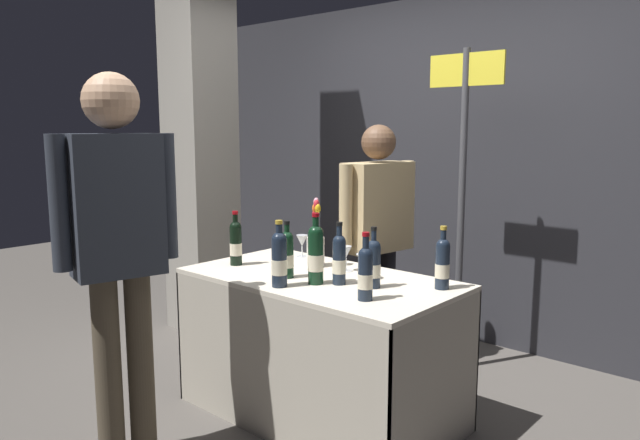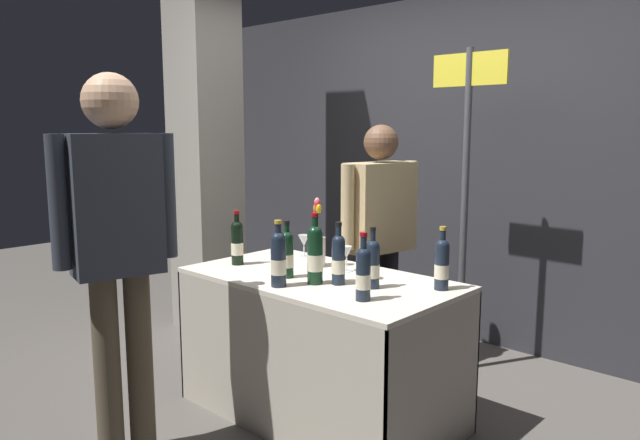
% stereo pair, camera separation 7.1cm
% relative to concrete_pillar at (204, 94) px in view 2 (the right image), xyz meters
% --- Properties ---
extents(ground_plane, '(12.00, 12.00, 0.00)m').
position_rel_concrete_pillar_xyz_m(ground_plane, '(1.66, -0.52, -1.79)').
color(ground_plane, '#514C47').
extents(back_partition, '(5.34, 0.12, 2.48)m').
position_rel_concrete_pillar_xyz_m(back_partition, '(1.66, 1.15, -0.55)').
color(back_partition, '#2D2D33').
rests_on(back_partition, ground_plane).
extents(concrete_pillar, '(0.42, 0.42, 3.57)m').
position_rel_concrete_pillar_xyz_m(concrete_pillar, '(0.00, 0.00, 0.00)').
color(concrete_pillar, gray).
rests_on(concrete_pillar, ground_plane).
extents(tasting_table, '(1.45, 0.78, 0.77)m').
position_rel_concrete_pillar_xyz_m(tasting_table, '(1.66, -0.52, -1.26)').
color(tasting_table, beige).
rests_on(tasting_table, ground_plane).
extents(featured_wine_bottle, '(0.07, 0.07, 0.31)m').
position_rel_concrete_pillar_xyz_m(featured_wine_bottle, '(1.83, -0.57, -0.89)').
color(featured_wine_bottle, '#192333').
rests_on(featured_wine_bottle, tasting_table).
extents(display_bottle_0, '(0.08, 0.08, 0.36)m').
position_rel_concrete_pillar_xyz_m(display_bottle_0, '(1.74, -0.64, -0.87)').
color(display_bottle_0, black).
rests_on(display_bottle_0, tasting_table).
extents(display_bottle_1, '(0.07, 0.07, 0.31)m').
position_rel_concrete_pillar_xyz_m(display_bottle_1, '(1.12, -0.63, -0.89)').
color(display_bottle_1, black).
rests_on(display_bottle_1, tasting_table).
extents(display_bottle_2, '(0.08, 0.08, 0.33)m').
position_rel_concrete_pillar_xyz_m(display_bottle_2, '(1.64, -0.80, -0.88)').
color(display_bottle_2, '#192333').
rests_on(display_bottle_2, tasting_table).
extents(display_bottle_3, '(0.07, 0.07, 0.31)m').
position_rel_concrete_pillar_xyz_m(display_bottle_3, '(2.10, -0.71, -0.89)').
color(display_bottle_3, '#192333').
rests_on(display_bottle_3, tasting_table).
extents(display_bottle_4, '(0.07, 0.07, 0.30)m').
position_rel_concrete_pillar_xyz_m(display_bottle_4, '(2.00, -0.51, -0.90)').
color(display_bottle_4, '#192333').
rests_on(display_bottle_4, tasting_table).
extents(display_bottle_5, '(0.07, 0.07, 0.31)m').
position_rel_concrete_pillar_xyz_m(display_bottle_5, '(2.26, -0.31, -0.89)').
color(display_bottle_5, '#192333').
rests_on(display_bottle_5, tasting_table).
extents(display_bottle_6, '(0.07, 0.07, 0.30)m').
position_rel_concrete_pillar_xyz_m(display_bottle_6, '(1.55, -0.65, -0.89)').
color(display_bottle_6, black).
rests_on(display_bottle_6, tasting_table).
extents(wine_glass_near_vendor, '(0.07, 0.07, 0.14)m').
position_rel_concrete_pillar_xyz_m(wine_glass_near_vendor, '(1.69, -0.34, -0.92)').
color(wine_glass_near_vendor, silver).
rests_on(wine_glass_near_vendor, tasting_table).
extents(wine_glass_mid, '(0.07, 0.07, 0.13)m').
position_rel_concrete_pillar_xyz_m(wine_glass_mid, '(1.26, -0.23, -0.92)').
color(wine_glass_mid, silver).
rests_on(wine_glass_mid, tasting_table).
extents(wine_glass_near_taster, '(0.08, 0.08, 0.13)m').
position_rel_concrete_pillar_xyz_m(wine_glass_near_taster, '(1.87, -0.41, -0.92)').
color(wine_glass_near_taster, silver).
rests_on(wine_glass_near_taster, tasting_table).
extents(flower_vase, '(0.10, 0.10, 0.39)m').
position_rel_concrete_pillar_xyz_m(flower_vase, '(1.49, -0.36, -0.90)').
color(flower_vase, silver).
rests_on(flower_vase, tasting_table).
extents(vendor_presenter, '(0.27, 0.61, 1.56)m').
position_rel_concrete_pillar_xyz_m(vendor_presenter, '(1.51, 0.19, -0.85)').
color(vendor_presenter, black).
rests_on(vendor_presenter, ground_plane).
extents(taster_foreground_right, '(0.30, 0.54, 1.78)m').
position_rel_concrete_pillar_xyz_m(taster_foreground_right, '(1.27, -1.44, -0.71)').
color(taster_foreground_right, '#4C4233').
rests_on(taster_foreground_right, ground_plane).
extents(booth_signpost, '(0.49, 0.04, 2.01)m').
position_rel_concrete_pillar_xyz_m(booth_signpost, '(1.91, 0.53, -0.54)').
color(booth_signpost, '#47474C').
rests_on(booth_signpost, ground_plane).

